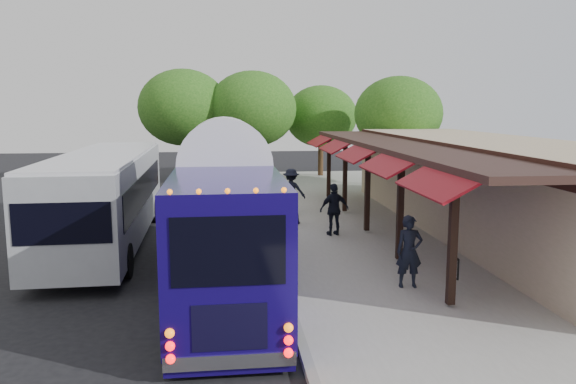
{
  "coord_description": "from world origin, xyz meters",
  "views": [
    {
      "loc": [
        -1.37,
        -16.16,
        4.81
      ],
      "look_at": [
        0.76,
        3.51,
        1.8
      ],
      "focal_mm": 35.0,
      "sensor_mm": 36.0,
      "label": 1
    }
  ],
  "objects_px": {
    "ped_a": "(409,252)",
    "ped_b": "(291,204)",
    "coach_bus": "(226,215)",
    "ped_d": "(291,191)",
    "city_bus": "(106,194)",
    "ped_c": "(334,209)",
    "sign_board": "(455,269)"
  },
  "relations": [
    {
      "from": "ped_a",
      "to": "sign_board",
      "type": "relative_size",
      "value": 1.92
    },
    {
      "from": "coach_bus",
      "to": "city_bus",
      "type": "height_order",
      "value": "coach_bus"
    },
    {
      "from": "ped_c",
      "to": "coach_bus",
      "type": "bearing_deg",
      "value": 38.52
    },
    {
      "from": "ped_b",
      "to": "ped_d",
      "type": "bearing_deg",
      "value": -112.22
    },
    {
      "from": "city_bus",
      "to": "ped_a",
      "type": "xyz_separation_m",
      "value": [
        8.89,
        -6.22,
        -0.69
      ]
    },
    {
      "from": "ped_d",
      "to": "sign_board",
      "type": "distance_m",
      "value": 11.9
    },
    {
      "from": "coach_bus",
      "to": "ped_c",
      "type": "relative_size",
      "value": 5.94
    },
    {
      "from": "ped_a",
      "to": "ped_b",
      "type": "height_order",
      "value": "ped_a"
    },
    {
      "from": "ped_b",
      "to": "ped_d",
      "type": "relative_size",
      "value": 0.82
    },
    {
      "from": "coach_bus",
      "to": "ped_d",
      "type": "xyz_separation_m",
      "value": [
        2.88,
        9.61,
        -0.82
      ]
    },
    {
      "from": "ped_a",
      "to": "ped_c",
      "type": "xyz_separation_m",
      "value": [
        -0.81,
        6.1,
        0.01
      ]
    },
    {
      "from": "ped_a",
      "to": "city_bus",
      "type": "bearing_deg",
      "value": 148.0
    },
    {
      "from": "ped_c",
      "to": "sign_board",
      "type": "bearing_deg",
      "value": 91.35
    },
    {
      "from": "coach_bus",
      "to": "sign_board",
      "type": "height_order",
      "value": "coach_bus"
    },
    {
      "from": "city_bus",
      "to": "ped_c",
      "type": "distance_m",
      "value": 8.11
    },
    {
      "from": "city_bus",
      "to": "ped_a",
      "type": "distance_m",
      "value": 10.87
    },
    {
      "from": "coach_bus",
      "to": "ped_d",
      "type": "height_order",
      "value": "coach_bus"
    },
    {
      "from": "ped_c",
      "to": "sign_board",
      "type": "distance_m",
      "value": 7.08
    },
    {
      "from": "coach_bus",
      "to": "sign_board",
      "type": "relative_size",
      "value": 11.54
    },
    {
      "from": "ped_b",
      "to": "ped_c",
      "type": "relative_size",
      "value": 0.84
    },
    {
      "from": "ped_b",
      "to": "ped_a",
      "type": "bearing_deg",
      "value": 89.07
    },
    {
      "from": "city_bus",
      "to": "ped_d",
      "type": "xyz_separation_m",
      "value": [
        7.04,
        4.59,
        -0.67
      ]
    },
    {
      "from": "ped_b",
      "to": "ped_d",
      "type": "xyz_separation_m",
      "value": [
        0.3,
        2.57,
        0.17
      ]
    },
    {
      "from": "ped_d",
      "to": "coach_bus",
      "type": "bearing_deg",
      "value": 88.54
    },
    {
      "from": "ped_b",
      "to": "ped_c",
      "type": "xyz_separation_m",
      "value": [
        1.35,
        -2.13,
        0.16
      ]
    },
    {
      "from": "ped_d",
      "to": "ped_b",
      "type": "bearing_deg",
      "value": 98.57
    },
    {
      "from": "coach_bus",
      "to": "ped_a",
      "type": "relative_size",
      "value": 6.01
    },
    {
      "from": "ped_c",
      "to": "city_bus",
      "type": "bearing_deg",
      "value": -13.66
    },
    {
      "from": "city_bus",
      "to": "sign_board",
      "type": "distance_m",
      "value": 12.09
    },
    {
      "from": "ped_a",
      "to": "ped_b",
      "type": "xyz_separation_m",
      "value": [
        -2.15,
        8.23,
        -0.15
      ]
    },
    {
      "from": "ped_b",
      "to": "sign_board",
      "type": "distance_m",
      "value": 9.51
    },
    {
      "from": "coach_bus",
      "to": "ped_b",
      "type": "bearing_deg",
      "value": 69.21
    }
  ]
}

